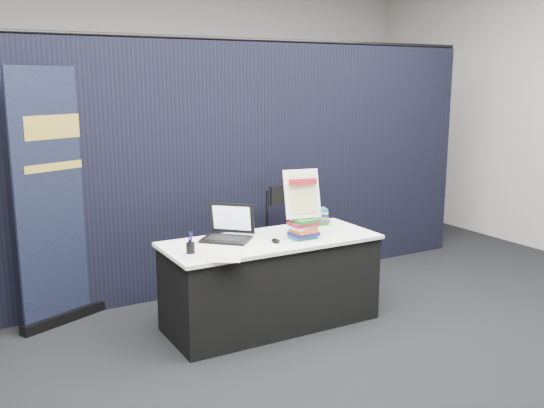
% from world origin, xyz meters
% --- Properties ---
extents(floor, '(8.00, 8.00, 0.00)m').
position_xyz_m(floor, '(0.00, 0.00, 0.00)').
color(floor, black).
rests_on(floor, ground).
extents(wall_back, '(8.00, 0.02, 3.50)m').
position_xyz_m(wall_back, '(0.00, 4.00, 1.75)').
color(wall_back, '#AFACA5').
rests_on(wall_back, floor).
extents(drape_partition, '(6.00, 0.08, 2.40)m').
position_xyz_m(drape_partition, '(0.00, 1.60, 1.20)').
color(drape_partition, black).
rests_on(drape_partition, floor).
extents(display_table, '(1.80, 0.75, 0.75)m').
position_xyz_m(display_table, '(0.00, 0.55, 0.38)').
color(display_table, black).
rests_on(display_table, floor).
extents(laptop, '(0.46, 0.52, 0.29)m').
position_xyz_m(laptop, '(-0.35, 0.73, 0.82)').
color(laptop, black).
rests_on(laptop, display_table).
extents(mouse, '(0.06, 0.10, 0.03)m').
position_xyz_m(mouse, '(-0.02, 0.43, 0.77)').
color(mouse, black).
rests_on(mouse, display_table).
extents(brochure_left, '(0.31, 0.28, 0.00)m').
position_xyz_m(brochure_left, '(-0.71, 0.39, 0.75)').
color(brochure_left, silver).
rests_on(brochure_left, display_table).
extents(brochure_mid, '(0.31, 0.29, 0.00)m').
position_xyz_m(brochure_mid, '(-0.59, 0.22, 0.75)').
color(brochure_mid, beige).
rests_on(brochure_mid, display_table).
extents(brochure_right, '(0.37, 0.30, 0.00)m').
position_xyz_m(brochure_right, '(-0.27, 0.34, 0.75)').
color(brochure_right, white).
rests_on(brochure_right, display_table).
extents(pen_cup, '(0.08, 0.08, 0.08)m').
position_xyz_m(pen_cup, '(-0.75, 0.47, 0.79)').
color(pen_cup, black).
rests_on(pen_cup, display_table).
extents(book_stack_tall, '(0.22, 0.17, 0.17)m').
position_xyz_m(book_stack_tall, '(0.25, 0.43, 0.83)').
color(book_stack_tall, '#196262').
rests_on(book_stack_tall, display_table).
extents(book_stack_short, '(0.20, 0.17, 0.15)m').
position_xyz_m(book_stack_short, '(0.61, 0.77, 0.83)').
color(book_stack_short, '#1D7022').
rests_on(book_stack_short, display_table).
extents(info_sign, '(0.32, 0.18, 0.42)m').
position_xyz_m(info_sign, '(0.25, 0.46, 1.12)').
color(info_sign, black).
rests_on(info_sign, book_stack_tall).
extents(pullup_banner, '(0.88, 0.45, 2.16)m').
position_xyz_m(pullup_banner, '(-1.47, 1.50, 0.96)').
color(pullup_banner, black).
rests_on(pullup_banner, floor).
extents(stacking_chair, '(0.58, 0.59, 1.06)m').
position_xyz_m(stacking_chair, '(0.58, 1.06, 0.59)').
color(stacking_chair, black).
rests_on(stacking_chair, floor).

